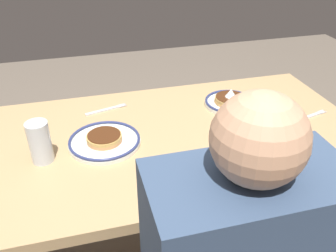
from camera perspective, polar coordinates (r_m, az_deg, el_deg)
dining_table at (r=1.38m, az=0.29°, el=-3.99°), size 1.49×0.80×0.74m
plate_near_main at (r=1.30m, az=-10.00°, el=-2.36°), size 0.26×0.26×0.04m
plate_center_pancakes at (r=1.56m, az=9.80°, el=3.88°), size 0.21×0.21×0.08m
drinking_glass at (r=1.25m, az=-19.58°, el=-2.71°), size 0.07×0.07×0.14m
paper_napkin at (r=1.17m, az=1.92°, el=-6.99°), size 0.16×0.16×0.00m
fork_near at (r=1.53m, az=-9.75°, el=2.59°), size 0.18×0.06×0.01m
fork_far at (r=1.56m, az=21.48°, el=1.41°), size 0.18×0.06×0.01m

